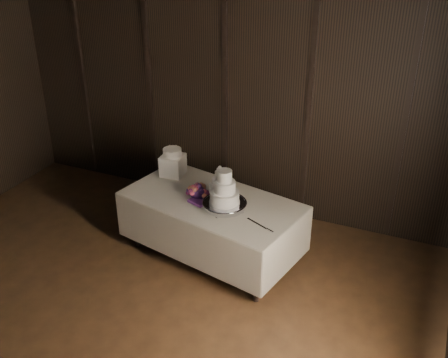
# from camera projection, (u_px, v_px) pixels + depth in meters

# --- Properties ---
(room) EXTENTS (6.08, 7.08, 3.08)m
(room) POSITION_uv_depth(u_px,v_px,m) (35.00, 240.00, 3.82)
(room) COLOR black
(room) RESTS_ON ground
(display_table) EXTENTS (2.16, 1.43, 0.76)m
(display_table) POSITION_uv_depth(u_px,v_px,m) (212.00, 226.00, 6.00)
(display_table) COLOR silver
(display_table) RESTS_ON ground
(cake_stand) EXTENTS (0.49, 0.49, 0.09)m
(cake_stand) POSITION_uv_depth(u_px,v_px,m) (225.00, 206.00, 5.63)
(cake_stand) COLOR silver
(cake_stand) RESTS_ON display_table
(wedding_cake) EXTENTS (0.36, 0.31, 0.38)m
(wedding_cake) POSITION_uv_depth(u_px,v_px,m) (222.00, 190.00, 5.53)
(wedding_cake) COLOR white
(wedding_cake) RESTS_ON cake_stand
(bouquet) EXTENTS (0.43, 0.49, 0.20)m
(bouquet) POSITION_uv_depth(u_px,v_px,m) (198.00, 192.00, 5.85)
(bouquet) COLOR #E14E65
(bouquet) RESTS_ON display_table
(box_pedestal) EXTENTS (0.28, 0.28, 0.25)m
(box_pedestal) POSITION_uv_depth(u_px,v_px,m) (173.00, 165.00, 6.33)
(box_pedestal) COLOR white
(box_pedestal) RESTS_ON display_table
(small_cake) EXTENTS (0.27, 0.27, 0.09)m
(small_cake) POSITION_uv_depth(u_px,v_px,m) (172.00, 152.00, 6.25)
(small_cake) COLOR white
(small_cake) RESTS_ON box_pedestal
(cake_knife) EXTENTS (0.35, 0.18, 0.01)m
(cake_knife) POSITION_uv_depth(u_px,v_px,m) (257.00, 224.00, 5.38)
(cake_knife) COLOR silver
(cake_knife) RESTS_ON display_table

